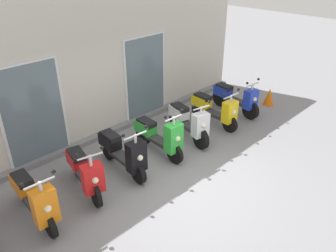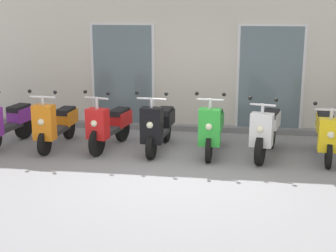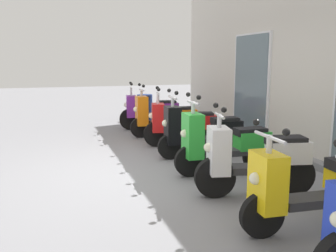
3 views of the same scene
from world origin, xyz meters
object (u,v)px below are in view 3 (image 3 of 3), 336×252
(scooter_purple, at_px, (151,111))
(scooter_orange, at_px, (163,116))
(scooter_black, at_px, (200,131))
(trash_bin, at_px, (145,107))
(scooter_red, at_px, (181,123))
(scooter_white, at_px, (254,160))
(scooter_green, at_px, (222,143))
(scooter_yellow, at_px, (313,186))

(scooter_purple, height_order, scooter_orange, scooter_orange)
(scooter_black, bearing_deg, scooter_purple, -178.32)
(trash_bin, bearing_deg, scooter_red, -2.19)
(scooter_white, relative_size, trash_bin, 2.06)
(scooter_orange, height_order, scooter_red, scooter_orange)
(trash_bin, bearing_deg, scooter_green, -1.91)
(scooter_orange, distance_m, trash_bin, 2.42)
(scooter_orange, height_order, scooter_green, scooter_green)
(scooter_yellow, xyz_separation_m, trash_bin, (-7.47, 0.19, -0.11))
(scooter_purple, height_order, scooter_red, scooter_red)
(scooter_orange, relative_size, scooter_green, 1.01)
(scooter_red, height_order, scooter_black, scooter_black)
(scooter_purple, distance_m, scooter_white, 4.98)
(scooter_purple, distance_m, scooter_black, 2.98)
(scooter_purple, relative_size, scooter_black, 0.99)
(trash_bin, bearing_deg, scooter_black, -1.66)
(scooter_red, xyz_separation_m, scooter_yellow, (4.01, -0.05, 0.01))
(scooter_yellow, bearing_deg, trash_bin, 178.57)
(scooter_yellow, distance_m, trash_bin, 7.47)
(scooter_black, distance_m, scooter_green, 1.02)
(scooter_red, xyz_separation_m, trash_bin, (-3.46, 0.13, -0.10))
(scooter_orange, xyz_separation_m, scooter_green, (3.02, 0.00, 0.02))
(scooter_red, bearing_deg, scooter_yellow, -0.77)
(scooter_orange, bearing_deg, scooter_white, -0.44)
(scooter_red, height_order, scooter_yellow, scooter_red)
(scooter_orange, height_order, scooter_yellow, scooter_orange)
(trash_bin, bearing_deg, scooter_white, -1.93)
(scooter_green, height_order, trash_bin, scooter_green)
(scooter_orange, distance_m, scooter_green, 3.02)
(scooter_white, bearing_deg, scooter_red, 178.37)
(scooter_yellow, bearing_deg, scooter_green, 179.87)
(scooter_red, distance_m, scooter_yellow, 4.01)
(scooter_red, height_order, scooter_white, scooter_red)
(scooter_purple, xyz_separation_m, scooter_green, (4.00, 0.03, 0.03))
(scooter_red, bearing_deg, scooter_purple, -177.67)
(scooter_green, bearing_deg, trash_bin, 178.09)
(scooter_orange, relative_size, trash_bin, 2.15)
(scooter_orange, xyz_separation_m, scooter_yellow, (5.07, -0.00, 0.01))
(scooter_green, bearing_deg, scooter_white, -2.02)
(scooter_purple, height_order, scooter_white, scooter_purple)
(scooter_orange, relative_size, scooter_red, 1.05)
(scooter_purple, distance_m, trash_bin, 1.44)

